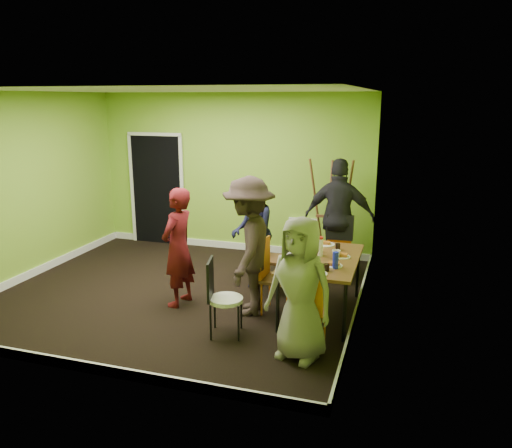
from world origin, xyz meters
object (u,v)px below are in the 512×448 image
Objects in this scene: person_left_near at (249,246)px; person_front_end at (300,289)px; dining_table at (322,262)px; blue_bottle at (336,260)px; orange_bottle at (321,252)px; chair_left_far at (263,251)px; chair_back_end at (340,234)px; chair_left_near at (272,272)px; person_standing at (178,247)px; easel at (330,214)px; chair_bentwood at (220,294)px; person_back_end at (339,218)px; person_left_far at (252,232)px; thermos at (320,248)px; chair_front_end at (308,306)px.

person_left_near is 1.28m from person_front_end.
blue_bottle is at bearing -57.90° from dining_table.
person_front_end is at bearing -89.94° from orange_bottle.
person_front_end reaches higher than orange_bottle.
person_left_near is (-1.11, 0.12, 0.04)m from blue_bottle.
chair_left_far reaches higher than chair_back_end.
dining_table is 0.15m from orange_bottle.
chair_left_near is 1.28m from person_standing.
chair_bentwood is at bearing -106.29° from easel.
blue_bottle is at bearing 94.91° from person_standing.
person_standing is at bearing -96.28° from person_left_near.
easel is at bearing -63.53° from person_back_end.
chair_left_far is at bearing 28.85° from person_left_far.
dining_table is at bearing 103.77° from chair_left_near.
easel is at bearing 95.05° from thermos.
orange_bottle is at bearing 85.55° from chair_back_end.
chair_left_far is 1.06m from thermos.
chair_front_end is at bearing -87.27° from orange_bottle.
dining_table is 0.84× the size of easel.
person_left_far is at bearing 25.96° from chair_back_end.
person_standing is 1.24m from person_left_far.
chair_left_far is 12.21× the size of orange_bottle.
chair_left_far is 0.68× the size of person_front_end.
person_back_end reaches higher than person_left_near.
person_front_end reaches higher than dining_table.
orange_bottle is at bearing 105.81° from person_front_end.
thermos reaches higher than chair_front_end.
chair_front_end is 1.11m from thermos.
person_standing reaches higher than chair_left_near.
easel is at bearing 95.38° from orange_bottle.
person_standing is (-1.86, -0.25, 0.10)m from dining_table.
blue_bottle is 0.11× the size of person_back_end.
easel is 20.77× the size of orange_bottle.
chair_left_far is (-0.93, 0.55, -0.10)m from dining_table.
chair_left_near is 0.46m from person_left_near.
chair_left_far is 1.55m from easel.
chair_left_near is at bearing 125.29° from chair_front_end.
person_front_end reaches higher than chair_bentwood.
chair_back_end is 0.61× the size of person_left_far.
person_standing reaches higher than dining_table.
chair_bentwood is at bearing -177.97° from person_front_end.
chair_left_near is 4.32× the size of thermos.
chair_left_near is at bearing 103.49° from person_standing.
thermos is at bearing -98.37° from orange_bottle.
chair_front_end is at bearing -86.80° from thermos.
orange_bottle is at bearing 123.08° from chair_bentwood.
chair_front_end is 1.13m from orange_bottle.
person_standing reaches higher than blue_bottle.
person_front_end is (0.00, -1.28, -0.02)m from orange_bottle.
person_left_far is (-1.14, 0.70, -0.07)m from thermos.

